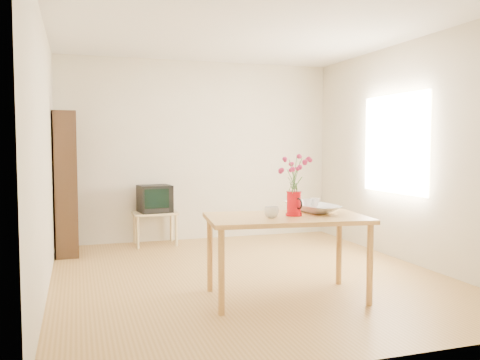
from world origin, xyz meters
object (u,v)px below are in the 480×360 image
object	(u,v)px
bowl	(311,188)
mug	(272,212)
table	(286,225)
television	(155,198)
pitcher	(294,204)

from	to	relation	value
bowl	mug	bearing A→B (deg)	-151.98
table	television	xyz separation A→B (m)	(-0.77, 2.82, -0.02)
table	television	world-z (taller)	television
table	television	size ratio (longest dim) A/B	3.20
mug	television	xyz separation A→B (m)	(-0.60, 2.88, -0.15)
television	mug	bearing A→B (deg)	-84.64
television	bowl	bearing A→B (deg)	-73.22
pitcher	television	distance (m)	2.96
table	bowl	bearing A→B (deg)	38.03
table	bowl	world-z (taller)	bowl
pitcher	bowl	distance (m)	0.37
table	television	distance (m)	2.93
mug	television	size ratio (longest dim) A/B	0.27
bowl	television	size ratio (longest dim) A/B	1.03
mug	bowl	bearing A→B (deg)	-158.33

